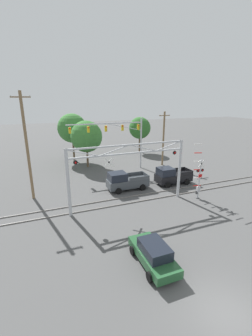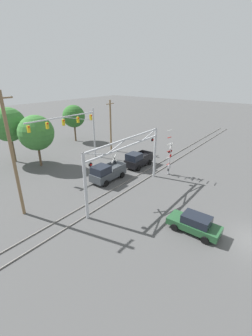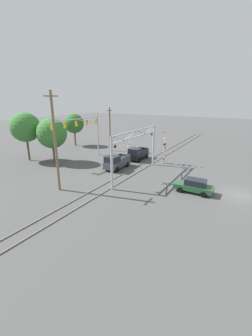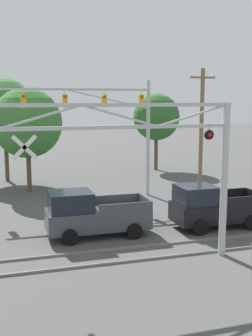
# 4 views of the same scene
# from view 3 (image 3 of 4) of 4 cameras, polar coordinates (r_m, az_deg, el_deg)

# --- Properties ---
(ground_plane) EXTENTS (200.00, 200.00, 0.00)m
(ground_plane) POSITION_cam_3_polar(r_m,az_deg,el_deg) (27.77, 26.75, -6.16)
(ground_plane) COLOR #4C4C4C
(rail_track_near) EXTENTS (80.00, 0.08, 0.10)m
(rail_track_near) POSITION_cam_3_polar(r_m,az_deg,el_deg) (31.04, 1.99, -1.67)
(rail_track_near) COLOR gray
(rail_track_near) RESTS_ON ground_plane
(rail_track_far) EXTENTS (80.00, 0.08, 0.10)m
(rail_track_far) POSITION_cam_3_polar(r_m,az_deg,el_deg) (31.72, -0.29, -1.24)
(rail_track_far) COLOR gray
(rail_track_far) RESTS_ON ground_plane
(crossing_gantry) EXTENTS (11.80, 0.30, 6.21)m
(crossing_gantry) POSITION_cam_3_polar(r_m,az_deg,el_deg) (29.83, 2.54, 5.46)
(crossing_gantry) COLOR #B7BABF
(crossing_gantry) RESTS_ON ground_plane
(crossing_signal_mast) EXTENTS (1.44, 0.35, 6.00)m
(crossing_signal_mast) POSITION_cam_3_polar(r_m,az_deg,el_deg) (36.35, 9.72, 4.44)
(crossing_signal_mast) COLOR #B7BABF
(crossing_signal_mast) RESTS_ON ground_plane
(traffic_signal_span) EXTENTS (10.99, 0.39, 7.56)m
(traffic_signal_span) POSITION_cam_3_polar(r_m,az_deg,el_deg) (38.79, -10.00, 10.05)
(traffic_signal_span) COLOR #B7BABF
(traffic_signal_span) RESTS_ON ground_plane
(pickup_truck_lead) EXTENTS (4.79, 2.17, 2.18)m
(pickup_truck_lead) POSITION_cam_3_polar(r_m,az_deg,el_deg) (33.44, -2.50, 1.54)
(pickup_truck_lead) COLOR #3D4247
(pickup_truck_lead) RESTS_ON ground_plane
(pickup_truck_following) EXTENTS (4.49, 2.17, 2.18)m
(pickup_truck_following) POSITION_cam_3_polar(r_m,az_deg,el_deg) (38.29, 2.92, 3.61)
(pickup_truck_following) COLOR black
(pickup_truck_following) RESTS_ON ground_plane
(sedan_waiting) EXTENTS (1.97, 4.25, 1.56)m
(sedan_waiting) POSITION_cam_3_polar(r_m,az_deg,el_deg) (26.39, 16.92, -4.33)
(sedan_waiting) COLOR #23512D
(sedan_waiting) RESTS_ON ground_plane
(utility_pole_left) EXTENTS (1.80, 0.28, 10.99)m
(utility_pole_left) POSITION_cam_3_polar(r_m,az_deg,el_deg) (25.73, -17.54, 6.37)
(utility_pole_left) COLOR brown
(utility_pole_left) RESTS_ON ground_plane
(utility_pole_right) EXTENTS (1.80, 0.28, 8.41)m
(utility_pole_right) POSITION_cam_3_polar(r_m,az_deg,el_deg) (44.37, -4.12, 9.87)
(utility_pole_right) COLOR brown
(utility_pole_right) RESTS_ON ground_plane
(background_tree_beyond_span) EXTENTS (4.19, 4.19, 6.90)m
(background_tree_beyond_span) POSITION_cam_3_polar(r_m,az_deg,el_deg) (50.61, -13.05, 10.94)
(background_tree_beyond_span) COLOR brown
(background_tree_beyond_span) RESTS_ON ground_plane
(background_tree_far_left_verge) EXTENTS (4.79, 4.79, 7.97)m
(background_tree_far_left_verge) POSITION_cam_3_polar(r_m,az_deg,el_deg) (40.63, -24.20, 9.40)
(background_tree_far_left_verge) COLOR brown
(background_tree_far_left_verge) RESTS_ON ground_plane
(background_tree_far_right_verge) EXTENTS (4.78, 4.78, 7.17)m
(background_tree_far_right_verge) POSITION_cam_3_polar(r_m,az_deg,el_deg) (38.08, -18.32, 8.38)
(background_tree_far_right_verge) COLOR brown
(background_tree_far_right_verge) RESTS_ON ground_plane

